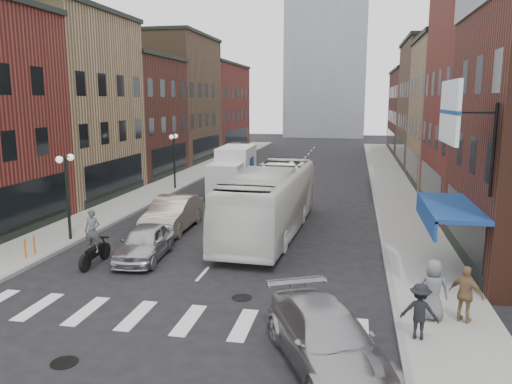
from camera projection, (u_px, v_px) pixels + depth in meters
ground at (195, 283)px, 18.18m from camera, size 160.00×160.00×0.00m
sidewalk_left at (179, 180)px, 41.01m from camera, size 3.00×74.00×0.15m
sidewalk_right at (393, 187)px, 37.76m from camera, size 3.00×74.00×0.15m
curb_left at (197, 182)px, 40.74m from camera, size 0.20×74.00×0.16m
curb_right at (372, 187)px, 38.06m from camera, size 0.20×74.00×0.16m
crosswalk_stripes at (164, 318)px, 15.29m from camera, size 12.00×2.20×0.01m
bldg_left_mid_a at (44, 106)px, 33.43m from camera, size 10.30×10.20×12.30m
bldg_left_mid_b at (115, 116)px, 43.25m from camera, size 10.30×10.20×10.30m
bldg_left_far_a at (162, 99)px, 53.59m from camera, size 10.30×12.20×13.30m
bldg_left_far_b at (201, 107)px, 67.27m from camera, size 10.30×16.20×11.30m
bldg_right_mid_b at (484, 112)px, 37.43m from camera, size 10.30×10.20×11.30m
bldg_right_far_a at (456, 104)px, 47.95m from camera, size 10.30×12.20×12.30m
bldg_right_far_b at (434, 111)px, 61.63m from camera, size 10.30×16.20×10.30m
awning_blue at (445, 209)px, 18.40m from camera, size 1.80×5.00×0.78m
billboard_sign at (452, 114)px, 15.90m from camera, size 1.52×3.00×3.70m
streetlamp_near at (67, 181)px, 22.92m from camera, size 0.32×1.22×4.11m
streetlamp_far at (174, 151)px, 36.42m from camera, size 0.32×1.22×4.11m
bike_rack at (30, 247)px, 20.79m from camera, size 0.08×0.68×0.80m
box_truck at (233, 170)px, 35.92m from camera, size 2.45×7.43×3.20m
motorcycle_rider at (93, 239)px, 19.92m from camera, size 0.67×2.29×2.33m
transit_bus at (270, 200)px, 24.73m from camera, size 3.35×12.10×3.34m
sedan_left_near at (145, 242)px, 20.83m from camera, size 2.06×4.34×1.43m
sedan_left_far at (172, 214)px, 25.42m from camera, size 1.93×5.23×1.71m
curb_car at (327, 339)px, 12.38m from camera, size 4.06×5.52×1.49m
ped_right_a at (420, 311)px, 13.53m from camera, size 1.09×0.67×1.57m
ped_right_b at (466, 294)px, 14.53m from camera, size 1.11×0.94×1.70m
ped_right_c at (433, 290)px, 14.71m from camera, size 0.91×0.60×1.84m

